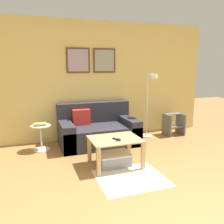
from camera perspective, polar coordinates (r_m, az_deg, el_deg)
wall_back at (r=5.23m, az=-5.53°, el=7.49°), size 5.60×0.09×2.55m
area_rug at (r=3.59m, az=4.52°, el=-15.53°), size 0.97×0.86×0.01m
couch at (r=4.95m, az=-3.48°, el=-4.48°), size 1.58×0.92×0.83m
coffee_table at (r=3.85m, az=0.79°, el=-7.66°), size 0.80×0.63×0.46m
storage_bin at (r=3.96m, az=0.44°, el=-11.25°), size 0.53×0.39×0.20m
floor_lamp at (r=5.26m, az=9.11°, el=3.33°), size 0.26×0.47×1.43m
side_table at (r=4.77m, az=-16.69°, el=-5.36°), size 0.37×0.37×0.49m
book_stack at (r=4.69m, az=-16.90°, el=-2.86°), size 0.24×0.17×0.05m
remote_control at (r=3.75m, az=1.07°, el=-6.54°), size 0.11×0.15×0.02m
cell_phone at (r=3.74m, az=1.41°, el=-6.69°), size 0.10×0.15×0.01m
step_stool at (r=5.77m, az=14.63°, el=-2.72°), size 0.41×0.37×0.50m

